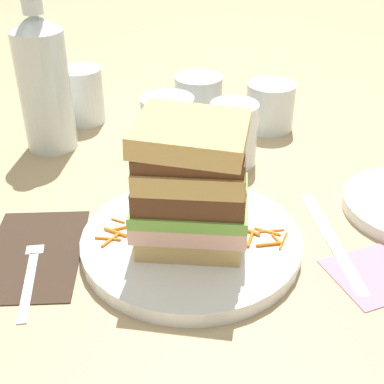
% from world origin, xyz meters
% --- Properties ---
extents(ground_plane, '(3.00, 3.00, 0.00)m').
position_xyz_m(ground_plane, '(0.00, 0.00, 0.00)').
color(ground_plane, tan).
extents(main_plate, '(0.25, 0.25, 0.02)m').
position_xyz_m(main_plate, '(0.00, -0.01, 0.01)').
color(main_plate, white).
rests_on(main_plate, ground_plane).
extents(sandwich, '(0.14, 0.13, 0.14)m').
position_xyz_m(sandwich, '(0.00, -0.01, 0.09)').
color(sandwich, tan).
rests_on(sandwich, main_plate).
extents(carrot_shred_0, '(0.02, 0.01, 0.00)m').
position_xyz_m(carrot_shred_0, '(-0.08, 0.01, 0.02)').
color(carrot_shred_0, orange).
rests_on(carrot_shred_0, main_plate).
extents(carrot_shred_1, '(0.02, 0.03, 0.00)m').
position_xyz_m(carrot_shred_1, '(-0.09, -0.01, 0.02)').
color(carrot_shred_1, orange).
rests_on(carrot_shred_1, main_plate).
extents(carrot_shred_2, '(0.02, 0.01, 0.00)m').
position_xyz_m(carrot_shred_2, '(-0.08, 0.02, 0.02)').
color(carrot_shred_2, orange).
rests_on(carrot_shred_2, main_plate).
extents(carrot_shred_3, '(0.01, 0.03, 0.00)m').
position_xyz_m(carrot_shred_3, '(-0.06, -0.01, 0.02)').
color(carrot_shred_3, orange).
rests_on(carrot_shred_3, main_plate).
extents(carrot_shred_4, '(0.03, 0.02, 0.00)m').
position_xyz_m(carrot_shred_4, '(-0.09, -0.00, 0.02)').
color(carrot_shred_4, orange).
rests_on(carrot_shred_4, main_plate).
extents(carrot_shred_5, '(0.03, 0.01, 0.00)m').
position_xyz_m(carrot_shred_5, '(-0.09, -0.01, 0.02)').
color(carrot_shred_5, orange).
rests_on(carrot_shred_5, main_plate).
extents(carrot_shred_6, '(0.02, 0.03, 0.00)m').
position_xyz_m(carrot_shred_6, '(0.10, -0.03, 0.02)').
color(carrot_shred_6, orange).
rests_on(carrot_shred_6, main_plate).
extents(carrot_shred_7, '(0.03, 0.00, 0.00)m').
position_xyz_m(carrot_shred_7, '(0.09, -0.01, 0.02)').
color(carrot_shred_7, orange).
rests_on(carrot_shred_7, main_plate).
extents(carrot_shred_8, '(0.01, 0.02, 0.00)m').
position_xyz_m(carrot_shred_8, '(0.10, -0.03, 0.02)').
color(carrot_shred_8, orange).
rests_on(carrot_shred_8, main_plate).
extents(carrot_shred_9, '(0.03, 0.01, 0.00)m').
position_xyz_m(carrot_shred_9, '(0.08, -0.04, 0.02)').
color(carrot_shred_9, orange).
rests_on(carrot_shred_9, main_plate).
extents(carrot_shred_10, '(0.02, 0.03, 0.00)m').
position_xyz_m(carrot_shred_10, '(0.07, -0.03, 0.02)').
color(carrot_shred_10, orange).
rests_on(carrot_shred_10, main_plate).
extents(carrot_shred_11, '(0.02, 0.02, 0.00)m').
position_xyz_m(carrot_shred_11, '(0.07, -0.01, 0.02)').
color(carrot_shred_11, orange).
rests_on(carrot_shred_11, main_plate).
extents(carrot_shred_12, '(0.03, 0.02, 0.00)m').
position_xyz_m(carrot_shred_12, '(0.09, -0.02, 0.02)').
color(carrot_shred_12, orange).
rests_on(carrot_shred_12, main_plate).
extents(napkin_dark, '(0.11, 0.17, 0.00)m').
position_xyz_m(napkin_dark, '(-0.18, -0.01, 0.00)').
color(napkin_dark, '#38281E').
rests_on(napkin_dark, ground_plane).
extents(fork, '(0.02, 0.17, 0.00)m').
position_xyz_m(fork, '(-0.18, -0.03, 0.00)').
color(fork, silver).
rests_on(fork, napkin_dark).
extents(knife, '(0.02, 0.20, 0.00)m').
position_xyz_m(knife, '(0.17, -0.02, 0.00)').
color(knife, silver).
rests_on(knife, ground_plane).
extents(juice_glass, '(0.07, 0.07, 0.09)m').
position_xyz_m(juice_glass, '(0.08, 0.19, 0.04)').
color(juice_glass, white).
rests_on(juice_glass, ground_plane).
extents(water_bottle, '(0.08, 0.08, 0.24)m').
position_xyz_m(water_bottle, '(-0.19, 0.27, 0.11)').
color(water_bottle, silver).
rests_on(water_bottle, ground_plane).
extents(empty_tumbler_0, '(0.07, 0.07, 0.09)m').
position_xyz_m(empty_tumbler_0, '(-0.15, 0.36, 0.05)').
color(empty_tumbler_0, silver).
rests_on(empty_tumbler_0, ground_plane).
extents(empty_tumbler_1, '(0.08, 0.08, 0.08)m').
position_xyz_m(empty_tumbler_1, '(0.16, 0.30, 0.04)').
color(empty_tumbler_1, silver).
rests_on(empty_tumbler_1, ground_plane).
extents(empty_tumbler_2, '(0.08, 0.08, 0.09)m').
position_xyz_m(empty_tumbler_2, '(0.04, 0.30, 0.05)').
color(empty_tumbler_2, silver).
rests_on(empty_tumbler_2, ground_plane).
extents(empty_tumbler_3, '(0.08, 0.08, 0.09)m').
position_xyz_m(empty_tumbler_3, '(-0.01, 0.22, 0.05)').
color(empty_tumbler_3, silver).
rests_on(empty_tumbler_3, ground_plane).
extents(napkin_pink, '(0.11, 0.11, 0.00)m').
position_xyz_m(napkin_pink, '(0.19, -0.08, 0.00)').
color(napkin_pink, pink).
rests_on(napkin_pink, ground_plane).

